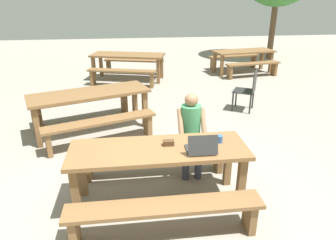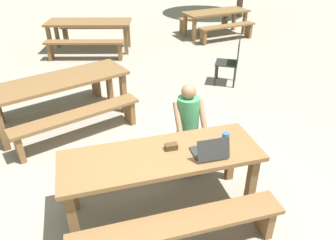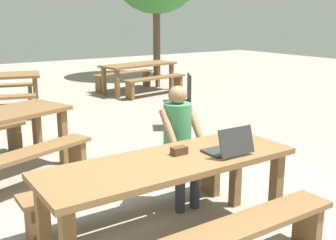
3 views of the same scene
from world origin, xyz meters
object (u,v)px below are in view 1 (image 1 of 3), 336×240
at_px(coffee_mug, 219,139).
at_px(small_pouch, 169,143).
at_px(picnic_table_front, 159,156).
at_px(picnic_table_distant, 244,54).
at_px(plastic_chair, 248,89).
at_px(picnic_table_mid, 128,58).
at_px(picnic_table_rear, 90,98).
at_px(person_seated, 191,130).
at_px(laptop, 201,147).

bearing_deg(coffee_mug, small_pouch, -179.87).
bearing_deg(picnic_table_front, picnic_table_distant, 62.20).
bearing_deg(coffee_mug, plastic_chair, 62.94).
relative_size(picnic_table_front, picnic_table_mid, 0.94).
height_order(plastic_chair, picnic_table_rear, plastic_chair).
xyz_separation_m(small_pouch, person_seated, (0.38, 0.53, -0.10)).
bearing_deg(picnic_table_distant, picnic_table_front, -127.51).
bearing_deg(picnic_table_rear, picnic_table_distant, 23.00).
relative_size(picnic_table_front, picnic_table_distant, 1.04).
height_order(small_pouch, picnic_table_rear, small_pouch).
distance_m(laptop, small_pouch, 0.41).
distance_m(laptop, picnic_table_distant, 7.17).
distance_m(person_seated, picnic_table_distant, 6.48).
distance_m(plastic_chair, picnic_table_rear, 3.38).
distance_m(picnic_table_front, picnic_table_mid, 5.99).
height_order(small_pouch, picnic_table_mid, small_pouch).
distance_m(picnic_table_front, small_pouch, 0.20).
xyz_separation_m(picnic_table_front, picnic_table_rear, (-1.05, 2.32, 0.01)).
xyz_separation_m(laptop, coffee_mug, (0.28, 0.22, -0.01)).
relative_size(person_seated, picnic_table_mid, 0.54).
xyz_separation_m(plastic_chair, picnic_table_distant, (1.12, 3.40, 0.12)).
bearing_deg(coffee_mug, laptop, -142.05).
xyz_separation_m(coffee_mug, person_seated, (-0.25, 0.53, -0.11)).
height_order(laptop, small_pouch, laptop).
height_order(picnic_table_front, picnic_table_rear, picnic_table_rear).
xyz_separation_m(picnic_table_front, picnic_table_mid, (-0.33, 5.98, 0.02)).
xyz_separation_m(picnic_table_front, small_pouch, (0.13, 0.06, 0.14)).
relative_size(laptop, plastic_chair, 0.37).
bearing_deg(small_pouch, picnic_table_rear, 117.56).
bearing_deg(picnic_table_front, small_pouch, 25.13).
distance_m(picnic_table_front, picnic_table_rear, 2.54).
bearing_deg(laptop, small_pouch, -29.95).
height_order(coffee_mug, picnic_table_rear, coffee_mug).
distance_m(coffee_mug, picnic_table_distant, 6.86).
relative_size(person_seated, picnic_table_distant, 0.59).
bearing_deg(picnic_table_front, picnic_table_mid, 93.18).
bearing_deg(picnic_table_distant, laptop, -123.53).
height_order(picnic_table_mid, picnic_table_rear, picnic_table_rear).
distance_m(picnic_table_mid, picnic_table_rear, 3.73).
bearing_deg(picnic_table_mid, picnic_table_distant, 21.90).
relative_size(picnic_table_front, coffee_mug, 23.60).
bearing_deg(plastic_chair, coffee_mug, 2.94).
bearing_deg(small_pouch, person_seated, 54.22).
bearing_deg(picnic_table_distant, person_seated, -125.96).
xyz_separation_m(person_seated, picnic_table_mid, (-0.84, 5.39, -0.03)).
distance_m(laptop, person_seated, 0.76).
height_order(laptop, picnic_table_mid, laptop).
xyz_separation_m(laptop, person_seated, (0.03, 0.75, -0.12)).
bearing_deg(plastic_chair, small_pouch, -5.92).
distance_m(plastic_chair, picnic_table_distant, 3.58).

